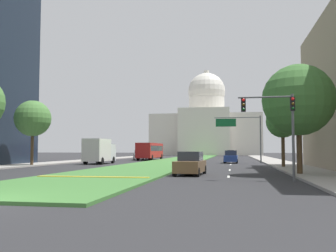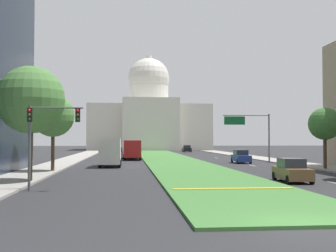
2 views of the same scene
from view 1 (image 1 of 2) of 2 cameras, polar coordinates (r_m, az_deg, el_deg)
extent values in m
plane|color=#2B2B2D|center=(69.17, 2.70, -5.15)|extent=(260.00, 260.00, 0.00)
cube|color=#427A38|center=(63.51, 2.05, -5.23)|extent=(8.13, 102.76, 0.14)
cube|color=gold|center=(24.08, -11.51, -7.64)|extent=(7.31, 0.50, 0.04)
cube|color=silver|center=(26.43, 9.28, -7.64)|extent=(0.16, 2.40, 0.01)
cube|color=silver|center=(34.64, 9.45, -6.66)|extent=(0.16, 2.40, 0.01)
cube|color=silver|center=(46.58, 9.59, -5.86)|extent=(0.16, 2.40, 0.01)
cube|color=silver|center=(55.72, 9.66, -5.48)|extent=(0.16, 2.40, 0.01)
cube|color=silver|center=(66.95, 9.72, -5.15)|extent=(0.16, 2.40, 0.01)
cube|color=#9E9991|center=(61.86, -12.46, -5.18)|extent=(4.00, 102.76, 0.15)
cube|color=#9E9991|center=(57.51, 16.04, -5.26)|extent=(4.00, 102.76, 0.15)
cube|color=silver|center=(126.07, 5.98, -1.43)|extent=(35.33, 21.74, 13.16)
cube|color=silver|center=(113.27, 5.53, -0.86)|extent=(15.55, 4.00, 14.48)
cylinder|color=silver|center=(126.79, 5.96, 2.93)|extent=(11.95, 11.95, 6.14)
sphere|color=silver|center=(127.50, 5.94, 5.28)|extent=(12.60, 12.60, 12.60)
cylinder|color=silver|center=(128.49, 5.92, 7.78)|extent=(1.80, 1.80, 3.00)
cylinder|color=#515456|center=(23.27, 18.66, -1.66)|extent=(0.16, 0.16, 5.20)
cube|color=black|center=(23.42, 18.56, 3.24)|extent=(0.28, 0.24, 0.84)
sphere|color=red|center=(23.31, 18.60, 3.96)|extent=(0.18, 0.18, 0.18)
sphere|color=#4C380F|center=(23.28, 18.62, 3.28)|extent=(0.18, 0.18, 0.18)
sphere|color=#0F4219|center=(23.25, 18.63, 2.59)|extent=(0.18, 0.18, 0.18)
cylinder|color=#515456|center=(23.29, 14.64, 4.32)|extent=(3.20, 0.10, 0.10)
cube|color=black|center=(23.16, 11.49, 3.19)|extent=(0.28, 0.24, 0.84)
sphere|color=red|center=(23.06, 11.49, 3.93)|extent=(0.18, 0.18, 0.18)
sphere|color=#4C380F|center=(23.02, 11.50, 3.23)|extent=(0.18, 0.18, 0.18)
sphere|color=#0F4219|center=(22.99, 11.51, 2.54)|extent=(0.18, 0.18, 0.18)
cylinder|color=#515456|center=(52.45, 14.04, -2.00)|extent=(0.20, 0.20, 6.50)
cylinder|color=#515456|center=(52.49, 10.57, 1.29)|extent=(6.27, 0.12, 0.12)
cube|color=#146033|center=(52.40, 8.87, 0.52)|extent=(2.80, 0.08, 1.10)
cylinder|color=#4C3823|center=(28.40, 19.51, -3.13)|extent=(0.39, 0.39, 4.04)
sphere|color=#3D7033|center=(28.62, 19.36, 3.79)|extent=(5.20, 5.20, 5.20)
cylinder|color=#4C3823|center=(44.22, -20.13, -3.07)|extent=(0.33, 0.33, 4.24)
sphere|color=#4C7F3D|center=(44.35, -20.04, 1.11)|extent=(4.03, 4.03, 4.03)
cylinder|color=#4C3823|center=(39.05, 17.25, -3.42)|extent=(0.34, 0.34, 3.79)
sphere|color=#3D7033|center=(39.15, 17.18, 0.69)|extent=(3.31, 3.31, 3.31)
cube|color=brown|center=(27.50, 3.44, -6.21)|extent=(2.05, 4.35, 0.83)
cube|color=#282D38|center=(27.64, 3.49, -4.64)|extent=(1.70, 2.13, 0.68)
cylinder|color=black|center=(25.73, 4.60, -7.08)|extent=(0.26, 0.65, 0.64)
cylinder|color=black|center=(26.03, 1.00, -7.05)|extent=(0.26, 0.65, 0.64)
cylinder|color=black|center=(29.03, 5.62, -6.68)|extent=(0.26, 0.65, 0.64)
cylinder|color=black|center=(29.30, 2.43, -6.66)|extent=(0.26, 0.65, 0.64)
cube|color=navy|center=(51.58, 9.64, -4.93)|extent=(1.89, 4.37, 0.83)
cube|color=#282D38|center=(51.74, 9.63, -4.09)|extent=(1.61, 2.11, 0.68)
cylinder|color=black|center=(49.86, 10.50, -5.33)|extent=(0.24, 0.65, 0.64)
cylinder|color=black|center=(49.91, 8.65, -5.35)|extent=(0.24, 0.65, 0.64)
cylinder|color=black|center=(53.27, 10.57, -5.22)|extent=(0.24, 0.65, 0.64)
cylinder|color=black|center=(53.33, 8.83, -5.23)|extent=(0.24, 0.65, 0.64)
cube|color=silver|center=(68.50, -4.30, -4.61)|extent=(2.09, 4.38, 0.86)
cube|color=#282D38|center=(68.32, -4.32, -3.96)|extent=(1.72, 2.15, 0.71)
cylinder|color=black|center=(70.31, -4.71, -4.85)|extent=(0.26, 0.65, 0.64)
cylinder|color=black|center=(70.02, -3.39, -4.86)|extent=(0.26, 0.65, 0.64)
cylinder|color=black|center=(67.01, -5.26, -4.91)|extent=(0.26, 0.65, 0.64)
cylinder|color=black|center=(66.71, -3.86, -4.93)|extent=(0.26, 0.65, 0.64)
cube|color=maroon|center=(83.75, -1.85, -4.46)|extent=(1.97, 4.26, 0.78)
cube|color=#282D38|center=(83.58, -1.88, -3.97)|extent=(1.67, 2.07, 0.64)
cylinder|color=black|center=(85.55, -2.12, -4.63)|extent=(0.25, 0.65, 0.64)
cylinder|color=black|center=(85.15, -1.05, -4.64)|extent=(0.25, 0.65, 0.64)
cylinder|color=black|center=(82.37, -2.69, -4.67)|extent=(0.25, 0.65, 0.64)
cylinder|color=black|center=(81.96, -1.58, -4.68)|extent=(0.25, 0.65, 0.64)
cube|color=black|center=(99.91, 9.61, -4.27)|extent=(1.99, 4.37, 0.79)
cube|color=#282D38|center=(100.08, 9.61, -3.85)|extent=(1.70, 2.12, 0.65)
cylinder|color=black|center=(98.19, 10.08, -4.45)|extent=(0.24, 0.65, 0.64)
cylinder|color=black|center=(98.25, 9.08, -4.46)|extent=(0.24, 0.65, 0.64)
cylinder|color=black|center=(101.60, 10.13, -4.41)|extent=(0.24, 0.65, 0.64)
cylinder|color=black|center=(101.66, 9.16, -4.42)|extent=(0.24, 0.65, 0.64)
cube|color=silver|center=(51.01, -9.58, -4.03)|extent=(2.30, 2.00, 2.20)
cube|color=silver|center=(48.01, -10.85, -3.63)|extent=(2.30, 4.40, 2.80)
cylinder|color=black|center=(51.39, -10.70, -5.13)|extent=(0.30, 0.90, 0.90)
cylinder|color=black|center=(50.69, -8.47, -5.18)|extent=(0.30, 0.90, 0.90)
cylinder|color=black|center=(47.39, -12.54, -5.24)|extent=(0.30, 0.90, 0.90)
cylinder|color=black|center=(46.63, -10.15, -5.30)|extent=(0.30, 0.90, 0.90)
cube|color=#B21E1E|center=(65.34, -2.76, -3.75)|extent=(2.50, 11.00, 2.50)
cube|color=#232833|center=(65.34, -2.76, -3.44)|extent=(2.52, 10.12, 0.90)
cylinder|color=black|center=(69.80, -2.91, -4.72)|extent=(0.32, 1.00, 1.00)
cylinder|color=black|center=(69.33, -1.05, -4.73)|extent=(0.32, 1.00, 1.00)
cylinder|color=black|center=(61.84, -4.61, -4.86)|extent=(0.32, 1.00, 1.00)
cylinder|color=black|center=(61.30, -2.52, -4.88)|extent=(0.32, 1.00, 1.00)
camera|label=2|loc=(15.39, -89.85, 4.58)|focal=45.29mm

